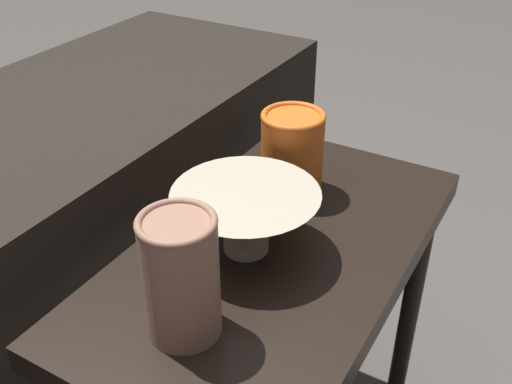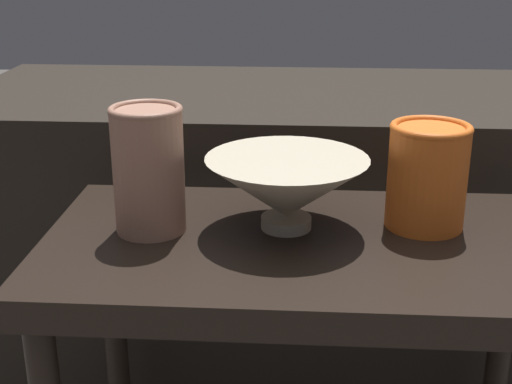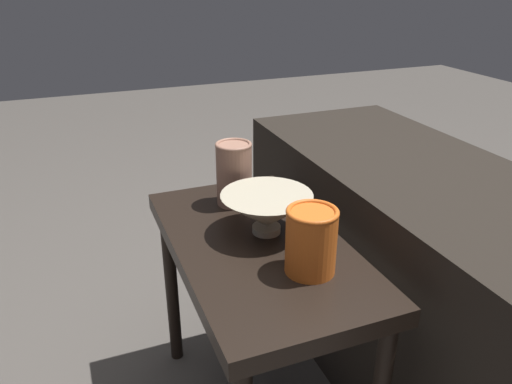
# 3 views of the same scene
# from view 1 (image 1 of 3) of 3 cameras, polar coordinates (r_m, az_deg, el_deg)

# --- Properties ---
(table) EXTENTS (0.67, 0.37, 0.54)m
(table) POSITION_cam_1_polar(r_m,az_deg,el_deg) (0.93, 1.86, -8.80)
(table) COLOR black
(table) RESTS_ON ground_plane
(couch_backdrop) EXTENTS (1.29, 0.50, 0.63)m
(couch_backdrop) POSITION_cam_1_polar(r_m,az_deg,el_deg) (1.28, -18.08, -6.28)
(couch_backdrop) COLOR black
(couch_backdrop) RESTS_ON ground_plane
(bowl) EXTENTS (0.21, 0.21, 0.10)m
(bowl) POSITION_cam_1_polar(r_m,az_deg,el_deg) (0.84, -0.98, -2.43)
(bowl) COLOR #B2A88E
(bowl) RESTS_ON table
(vase_textured_left) EXTENTS (0.09, 0.09, 0.16)m
(vase_textured_left) POSITION_cam_1_polar(r_m,az_deg,el_deg) (0.70, -7.18, -7.89)
(vase_textured_left) COLOR #996B56
(vase_textured_left) RESTS_ON table
(vase_colorful_right) EXTENTS (0.10, 0.10, 0.14)m
(vase_colorful_right) POSITION_cam_1_polar(r_m,az_deg,el_deg) (0.98, 3.46, 3.94)
(vase_colorful_right) COLOR orange
(vase_colorful_right) RESTS_ON table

